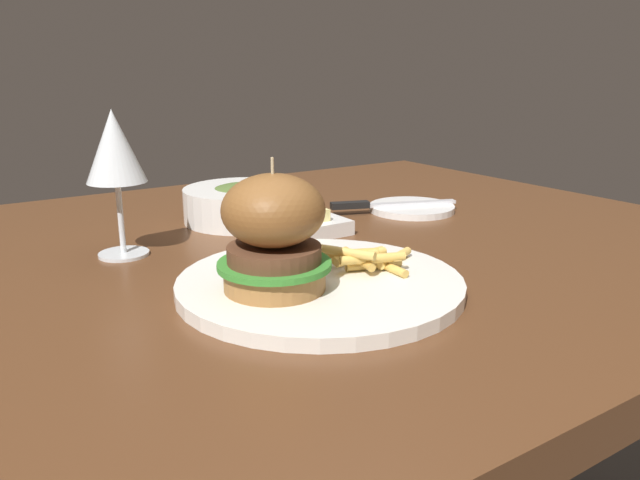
% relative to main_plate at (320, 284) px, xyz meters
% --- Properties ---
extents(dining_table, '(1.15, 0.93, 0.74)m').
position_rel_main_plate_xyz_m(dining_table, '(0.09, 0.17, -0.10)').
color(dining_table, '#56331C').
rests_on(dining_table, ground).
extents(main_plate, '(0.29, 0.29, 0.01)m').
position_rel_main_plate_xyz_m(main_plate, '(0.00, 0.00, 0.00)').
color(main_plate, white).
rests_on(main_plate, dining_table).
extents(burger_sandwich, '(0.11, 0.11, 0.13)m').
position_rel_main_plate_xyz_m(burger_sandwich, '(-0.05, -0.00, 0.06)').
color(burger_sandwich, '#9E6B38').
rests_on(burger_sandwich, main_plate).
extents(fries_pile, '(0.12, 0.09, 0.03)m').
position_rel_main_plate_xyz_m(fries_pile, '(0.06, -0.00, 0.02)').
color(fries_pile, '#E0B251').
rests_on(fries_pile, main_plate).
extents(wine_glass, '(0.07, 0.07, 0.18)m').
position_rel_main_plate_xyz_m(wine_glass, '(-0.13, 0.23, 0.12)').
color(wine_glass, silver).
rests_on(wine_glass, dining_table).
extents(bread_plate, '(0.13, 0.13, 0.01)m').
position_rel_main_plate_xyz_m(bread_plate, '(0.32, 0.22, -0.00)').
color(bread_plate, white).
rests_on(bread_plate, dining_table).
extents(table_knife, '(0.20, 0.09, 0.01)m').
position_rel_main_plate_xyz_m(table_knife, '(0.27, 0.24, 0.01)').
color(table_knife, silver).
rests_on(table_knife, bread_plate).
extents(butter_dish, '(0.09, 0.06, 0.04)m').
position_rel_main_plate_xyz_m(butter_dish, '(0.12, 0.18, 0.00)').
color(butter_dish, white).
rests_on(butter_dish, dining_table).
extents(soup_bowl, '(0.18, 0.18, 0.06)m').
position_rel_main_plate_xyz_m(soup_bowl, '(0.07, 0.31, 0.02)').
color(soup_bowl, white).
rests_on(soup_bowl, dining_table).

